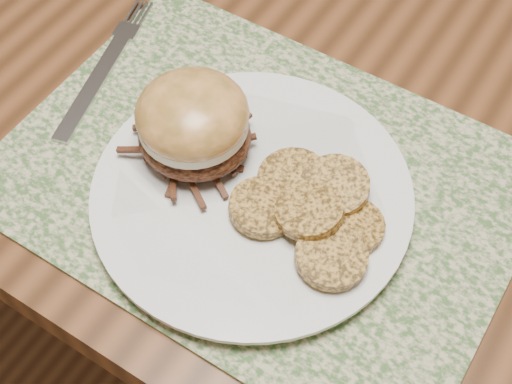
% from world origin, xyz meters
% --- Properties ---
extents(ground, '(3.50, 3.50, 0.00)m').
position_xyz_m(ground, '(0.00, 0.00, 0.00)').
color(ground, '#532F1C').
rests_on(ground, ground).
extents(dining_table, '(1.50, 0.90, 0.75)m').
position_xyz_m(dining_table, '(0.00, 0.00, 0.67)').
color(dining_table, brown).
rests_on(dining_table, ground).
extents(placemat, '(0.45, 0.33, 0.00)m').
position_xyz_m(placemat, '(0.02, -0.25, 0.75)').
color(placemat, '#406132').
rests_on(placemat, dining_table).
extents(dinner_plate, '(0.26, 0.26, 0.02)m').
position_xyz_m(dinner_plate, '(0.02, -0.27, 0.76)').
color(dinner_plate, white).
rests_on(dinner_plate, placemat).
extents(pork_sandwich, '(0.11, 0.10, 0.08)m').
position_xyz_m(pork_sandwich, '(-0.04, -0.26, 0.81)').
color(pork_sandwich, black).
rests_on(pork_sandwich, dinner_plate).
extents(roasted_potatoes, '(0.14, 0.14, 0.03)m').
position_xyz_m(roasted_potatoes, '(0.08, -0.27, 0.78)').
color(roasted_potatoes, '#BC8537').
rests_on(roasted_potatoes, dinner_plate).
extents(fork, '(0.07, 0.20, 0.00)m').
position_xyz_m(fork, '(-0.19, -0.21, 0.76)').
color(fork, '#B4B4BB').
rests_on(fork, placemat).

